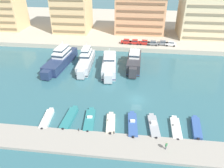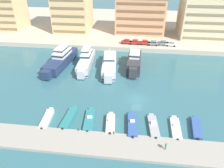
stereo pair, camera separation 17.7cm
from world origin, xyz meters
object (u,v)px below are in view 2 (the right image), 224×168
at_px(car_white_center_right, 171,43).
at_px(pedestrian_near_edge, 166,145).
at_px(car_grey_center_left, 153,43).
at_px(car_grey_center, 163,43).
at_px(car_red_far_left, 127,41).
at_px(yacht_silver_left, 86,60).
at_px(motorboat_grey_center_right, 153,126).
at_px(motorboat_cream_center_left, 111,123).
at_px(motorboat_white_mid_right, 176,128).
at_px(motorboat_teal_mid_left, 90,120).
at_px(motorboat_blue_center, 132,125).
at_px(yacht_navy_far_left, 61,59).
at_px(yacht_silver_mid_left, 109,64).
at_px(yacht_charcoal_center_left, 134,62).
at_px(car_red_mid_left, 145,42).
at_px(car_red_left, 135,42).
at_px(motorboat_white_far_left, 47,119).
at_px(motorboat_blue_right, 196,128).
at_px(motorboat_teal_left, 69,118).

height_order(car_white_center_right, pedestrian_near_edge, car_white_center_right).
bearing_deg(car_grey_center_left, car_grey_center, 8.76).
bearing_deg(car_white_center_right, car_red_far_left, 178.76).
distance_m(yacht_silver_left, car_grey_center_left, 28.95).
bearing_deg(motorboat_grey_center_right, car_grey_center_left, 88.06).
bearing_deg(motorboat_cream_center_left, yacht_silver_left, 112.57).
bearing_deg(motorboat_white_mid_right, motorboat_teal_mid_left, 178.59).
height_order(yacht_silver_left, motorboat_blue_center, yacht_silver_left).
bearing_deg(motorboat_cream_center_left, car_grey_center_left, 77.11).
bearing_deg(yacht_navy_far_left, yacht_silver_mid_left, -3.94).
distance_m(motorboat_cream_center_left, car_grey_center, 49.39).
bearing_deg(yacht_charcoal_center_left, car_grey_center_left, 68.99).
relative_size(yacht_silver_left, car_red_mid_left, 4.45).
bearing_deg(pedestrian_near_edge, car_red_left, 98.03).
relative_size(yacht_silver_mid_left, motorboat_white_far_left, 2.69).
bearing_deg(car_red_left, motorboat_blue_right, -72.65).
bearing_deg(motorboat_white_mid_right, motorboat_cream_center_left, -178.19).
bearing_deg(yacht_charcoal_center_left, yacht_silver_mid_left, -167.15).
xyz_separation_m(motorboat_teal_mid_left, car_red_mid_left, (12.21, 46.01, 2.33)).
xyz_separation_m(motorboat_white_far_left, car_red_far_left, (14.54, 47.07, 2.27)).
relative_size(car_red_mid_left, car_grey_center, 0.99).
height_order(yacht_charcoal_center_left, motorboat_white_mid_right, yacht_charcoal_center_left).
xyz_separation_m(yacht_navy_far_left, yacht_silver_left, (8.61, -0.04, 0.05)).
relative_size(yacht_silver_mid_left, motorboat_grey_center_right, 2.49).
bearing_deg(car_red_mid_left, motorboat_teal_left, -110.12).
bearing_deg(motorboat_blue_right, yacht_silver_left, 137.21).
bearing_deg(motorboat_blue_center, car_grey_center_left, 82.62).
height_order(motorboat_white_far_left, pedestrian_near_edge, pedestrian_near_edge).
bearing_deg(car_red_left, yacht_charcoal_center_left, -88.82).
relative_size(motorboat_blue_right, pedestrian_near_edge, 4.46).
height_order(motorboat_teal_left, car_white_center_right, car_white_center_right).
distance_m(motorboat_blue_right, pedestrian_near_edge, 9.79).
bearing_deg(car_red_mid_left, pedestrian_near_edge, -86.06).
distance_m(yacht_silver_mid_left, motorboat_teal_mid_left, 26.48).
bearing_deg(motorboat_white_mid_right, motorboat_grey_center_right, -179.87).
bearing_deg(motorboat_blue_center, motorboat_white_mid_right, 1.48).
distance_m(motorboat_teal_left, motorboat_blue_center, 14.11).
xyz_separation_m(motorboat_cream_center_left, motorboat_blue_center, (4.66, 0.20, -0.01)).
height_order(yacht_silver_mid_left, motorboat_white_far_left, yacht_silver_mid_left).
xyz_separation_m(yacht_navy_far_left, pedestrian_near_edge, (31.46, -34.43, -0.48)).
height_order(car_red_far_left, car_grey_center_left, same).
relative_size(car_red_left, car_white_center_right, 0.98).
distance_m(motorboat_white_mid_right, car_white_center_right, 46.51).
height_order(car_red_left, car_grey_center_left, same).
distance_m(motorboat_grey_center_right, car_white_center_right, 47.12).
xyz_separation_m(car_grey_center_left, car_grey_center, (3.70, 0.57, 0.00)).
bearing_deg(motorboat_blue_center, car_red_far_left, 95.37).
relative_size(yacht_navy_far_left, yacht_charcoal_center_left, 1.38).
height_order(car_red_far_left, car_grey_center, same).
bearing_deg(motorboat_teal_mid_left, yacht_silver_mid_left, 88.10).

